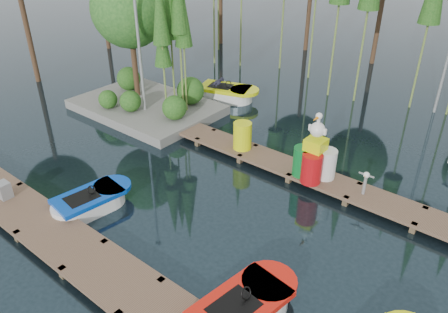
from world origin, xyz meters
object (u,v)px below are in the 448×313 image
Objects in this scene: island at (141,37)px; boat_red at (243,310)px; boat_blue at (91,202)px; yellow_barrel at (242,136)px; drum_cluster at (314,160)px; utility_cabinet at (4,190)px; boat_yellow_far at (226,93)px.

boat_red is at bearing -32.44° from island.
yellow_barrel reaches higher than boat_blue.
boat_blue is at bearing -105.44° from yellow_barrel.
utility_cabinet is at bearing -134.10° from drum_cluster.
boat_blue is at bearing -73.73° from boat_yellow_far.
boat_red is 12.75m from boat_yellow_far.
boat_red is at bearing 4.13° from boat_blue.
boat_red is (5.97, -0.37, 0.03)m from boat_blue.
island is 6.77× the size of yellow_barrel.
boat_yellow_far reaches higher than boat_red.
boat_yellow_far reaches higher than boat_blue.
drum_cluster is (6.81, -3.98, 0.65)m from boat_yellow_far.
yellow_barrel is at bearing 176.90° from drum_cluster.
island is 8.55m from utility_cabinet.
utility_cabinet is 0.50× the size of yellow_barrel.
utility_cabinet is (-8.12, -1.13, 0.28)m from boat_red.
drum_cluster is at bearing -3.10° from yellow_barrel.
boat_yellow_far is 7.91m from drum_cluster.
yellow_barrel is (3.85, -3.82, 0.48)m from boat_yellow_far.
island reaches higher than yellow_barrel.
island is 2.08× the size of boat_yellow_far.
island is 2.55× the size of boat_blue.
yellow_barrel is (1.52, 5.50, 0.55)m from boat_blue.
utility_cabinet is 0.22× the size of drum_cluster.
drum_cluster is at bearing -28.05° from boat_yellow_far.
drum_cluster is at bearing -6.04° from island.
boat_red is 5.94m from drum_cluster.
boat_yellow_far is 3.25× the size of yellow_barrel.
boat_red is at bearing 7.94° from utility_cabinet.
boat_red is 5.89× the size of utility_cabinet.
boat_blue is at bearing 34.92° from utility_cabinet.
yellow_barrel is at bearing 62.34° from utility_cabinet.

